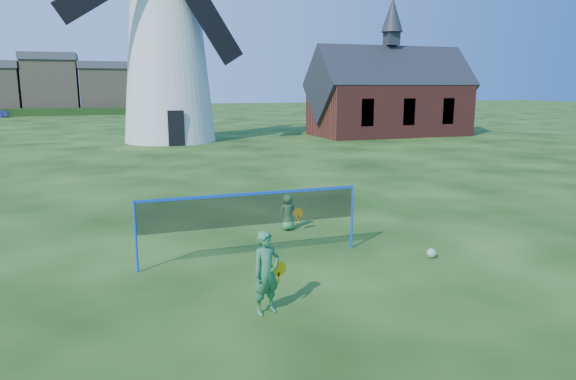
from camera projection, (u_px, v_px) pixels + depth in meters
The scene contains 7 objects.
ground at pixel (287, 259), 11.92m from camera, with size 220.00×220.00×0.00m, color black.
windmill at pixel (167, 45), 36.07m from camera, with size 14.01×6.33×19.22m.
chapel at pixel (389, 98), 41.65m from camera, with size 12.50×6.06×10.57m.
badminton_net at pixel (251, 211), 11.69m from camera, with size 5.05×0.05×1.55m.
player_girl at pixel (266, 273), 8.97m from camera, with size 0.73×0.51×1.46m.
player_boy at pixel (288, 212), 14.26m from camera, with size 0.62×0.41×0.99m.
play_ball at pixel (431, 253), 12.00m from camera, with size 0.22×0.22×0.22m, color green.
Camera 1 is at (-3.77, -10.74, 3.86)m, focal length 32.73 mm.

